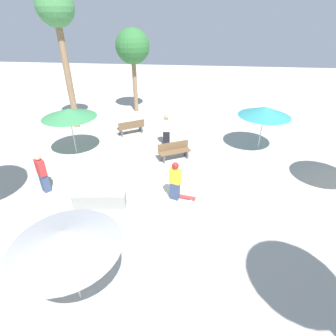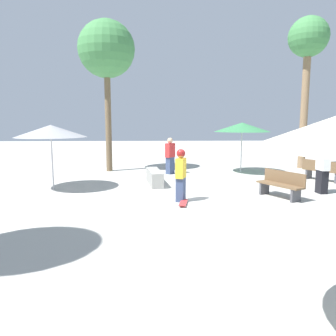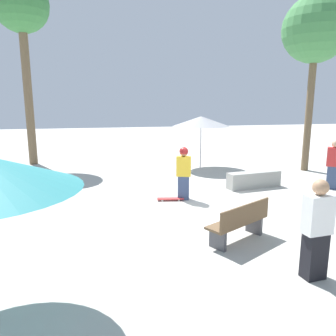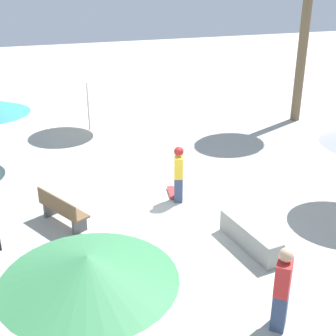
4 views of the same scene
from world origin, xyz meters
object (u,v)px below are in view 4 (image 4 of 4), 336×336
(skateboard, at_px, (172,192))
(shade_umbrella_green, at_px, (88,268))
(skater_main, at_px, (179,172))
(bench_far, at_px, (62,210))
(concrete_ledge, at_px, (250,236))
(bystander_watching, at_px, (282,289))
(shade_umbrella_cream, at_px, (86,69))

(skateboard, height_order, shade_umbrella_green, shade_umbrella_green)
(skater_main, relative_size, skateboard, 1.95)
(bench_far, xyz_separation_m, shade_umbrella_green, (0.06, 5.11, 1.73))
(bench_far, bearing_deg, shade_umbrella_green, -29.02)
(concrete_ledge, distance_m, shade_umbrella_green, 5.25)
(concrete_ledge, relative_size, bystander_watching, 1.18)
(shade_umbrella_green, height_order, bystander_watching, shade_umbrella_green)
(bench_far, height_order, bystander_watching, bystander_watching)
(bystander_watching, bearing_deg, shade_umbrella_green, 132.35)
(skateboard, height_order, bench_far, bench_far)
(concrete_ledge, xyz_separation_m, bench_far, (4.03, -2.41, 0.15))
(shade_umbrella_cream, bearing_deg, shade_umbrella_green, 81.09)
(skater_main, xyz_separation_m, bystander_watching, (-0.08, 5.27, -0.03))
(skateboard, relative_size, shade_umbrella_green, 0.32)
(bench_far, bearing_deg, bystander_watching, 5.48)
(skateboard, distance_m, shade_umbrella_green, 7.02)
(skater_main, height_order, shade_umbrella_cream, shade_umbrella_cream)
(skater_main, xyz_separation_m, bench_far, (3.23, 0.34, -0.44))
(skateboard, bearing_deg, bench_far, 113.55)
(skateboard, xyz_separation_m, concrete_ledge, (-0.85, 3.16, 0.22))
(skater_main, height_order, skateboard, skater_main)
(skater_main, relative_size, concrete_ledge, 0.81)
(shade_umbrella_green, xyz_separation_m, bystander_watching, (-3.37, -0.18, -1.32))
(skater_main, distance_m, shade_umbrella_green, 6.49)
(bystander_watching, bearing_deg, shade_umbrella_cream, 46.06)
(skateboard, height_order, shade_umbrella_cream, shade_umbrella_cream)
(bench_far, height_order, shade_umbrella_green, shade_umbrella_green)
(concrete_ledge, relative_size, shade_umbrella_cream, 0.74)
(shade_umbrella_green, relative_size, bystander_watching, 1.55)
(shade_umbrella_green, bearing_deg, bench_far, -90.63)
(concrete_ledge, xyz_separation_m, bystander_watching, (0.72, 2.53, 0.56))
(skateboard, relative_size, bench_far, 0.51)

